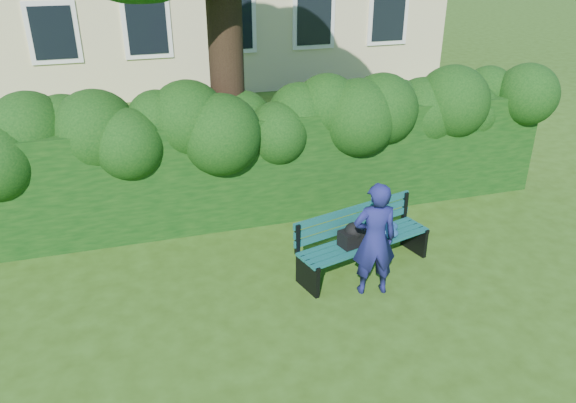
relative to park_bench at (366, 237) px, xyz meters
name	(u,v)px	position (x,y,z in m)	size (l,w,h in m)	color
ground	(300,281)	(-0.99, -0.09, -0.50)	(80.00, 80.00, 0.00)	#304F13
hedge	(260,164)	(-0.99, 2.11, 0.40)	(10.00, 1.00, 1.80)	#0B330D
park_bench	(366,237)	(0.00, 0.00, 0.00)	(2.10, 1.07, 0.89)	#0E4546
man_reading	(375,239)	(-0.15, -0.59, 0.30)	(0.58, 0.38, 1.60)	navy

